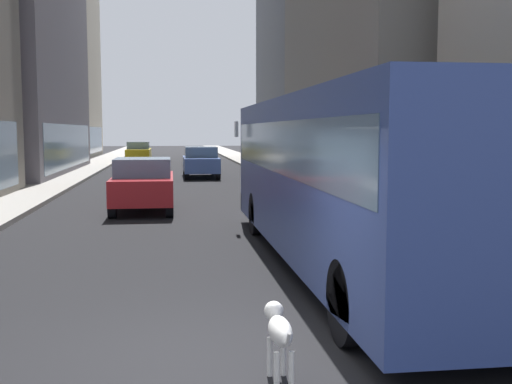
{
  "coord_description": "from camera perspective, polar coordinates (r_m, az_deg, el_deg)",
  "views": [
    {
      "loc": [
        -0.33,
        -6.54,
        2.46
      ],
      "look_at": [
        1.12,
        4.09,
        1.4
      ],
      "focal_mm": 43.57,
      "sensor_mm": 36.0,
      "label": 1
    }
  ],
  "objects": [
    {
      "name": "building_right_far",
      "position": [
        49.34,
        6.88,
        14.17
      ],
      "size": [
        8.79,
        20.56,
        19.63
      ],
      "color": "slate",
      "rests_on": "ground"
    },
    {
      "name": "transit_bus",
      "position": [
        11.37,
        8.23,
        2.14
      ],
      "size": [
        2.78,
        11.53,
        3.05
      ],
      "color": "#33478C",
      "rests_on": "ground"
    },
    {
      "name": "car_yellow_taxi",
      "position": [
        48.25,
        -10.72,
        3.61
      ],
      "size": [
        1.76,
        4.78,
        1.62
      ],
      "color": "yellow",
      "rests_on": "ground"
    },
    {
      "name": "car_red_coupe",
      "position": [
        19.52,
        -10.29,
        0.75
      ],
      "size": [
        1.82,
        4.44,
        1.62
      ],
      "color": "red",
      "rests_on": "ground"
    },
    {
      "name": "sidewalk_left",
      "position": [
        41.95,
        -15.12,
        2.2
      ],
      "size": [
        2.4,
        110.0,
        0.15
      ],
      "primitive_type": "cube",
      "color": "#9E9991",
      "rests_on": "ground"
    },
    {
      "name": "sidewalk_right",
      "position": [
        42.04,
        0.49,
        2.4
      ],
      "size": [
        2.4,
        110.0,
        0.15
      ],
      "primitive_type": "cube",
      "color": "#9E9991",
      "rests_on": "ground"
    },
    {
      "name": "ground_plane",
      "position": [
        41.61,
        -7.3,
        2.22
      ],
      "size": [
        120.0,
        120.0,
        0.0
      ],
      "primitive_type": "plane",
      "color": "black"
    },
    {
      "name": "car_blue_hatchback",
      "position": [
        32.89,
        -5.1,
        2.78
      ],
      "size": [
        1.79,
        4.39,
        1.62
      ],
      "color": "#4C6BB7",
      "rests_on": "ground"
    },
    {
      "name": "building_left_far",
      "position": [
        58.23,
        -19.67,
        12.99
      ],
      "size": [
        8.92,
        20.62,
        20.46
      ],
      "color": "#B2A893",
      "rests_on": "ground"
    },
    {
      "name": "dalmatian_dog",
      "position": [
        6.23,
        2.13,
        -12.6
      ],
      "size": [
        0.22,
        0.96,
        0.72
      ],
      "color": "white",
      "rests_on": "ground"
    }
  ]
}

